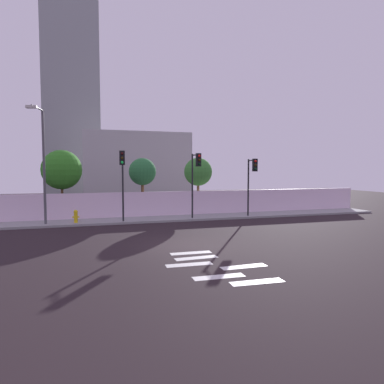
{
  "coord_description": "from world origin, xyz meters",
  "views": [
    {
      "loc": [
        -4.4,
        -15.4,
        3.63
      ],
      "look_at": [
        2.24,
        6.5,
        2.09
      ],
      "focal_mm": 31.67,
      "sensor_mm": 36.0,
      "label": 1
    }
  ],
  "objects_px": {
    "traffic_light_center": "(122,170)",
    "traffic_light_right": "(196,171)",
    "street_lamp_curbside": "(42,157)",
    "roadside_tree_leftmost": "(62,170)",
    "roadside_tree_midleft": "(142,172)",
    "fire_hydrant": "(76,216)",
    "roadside_tree_midright": "(198,172)",
    "traffic_light_left": "(252,174)"
  },
  "relations": [
    {
      "from": "roadside_tree_midleft",
      "to": "roadside_tree_midright",
      "type": "bearing_deg",
      "value": 0.0
    },
    {
      "from": "street_lamp_curbside",
      "to": "fire_hydrant",
      "type": "relative_size",
      "value": 8.52
    },
    {
      "from": "traffic_light_center",
      "to": "street_lamp_curbside",
      "type": "bearing_deg",
      "value": 171.78
    },
    {
      "from": "street_lamp_curbside",
      "to": "roadside_tree_leftmost",
      "type": "relative_size",
      "value": 1.43
    },
    {
      "from": "traffic_light_right",
      "to": "roadside_tree_leftmost",
      "type": "height_order",
      "value": "roadside_tree_leftmost"
    },
    {
      "from": "traffic_light_right",
      "to": "traffic_light_left",
      "type": "bearing_deg",
      "value": -3.11
    },
    {
      "from": "fire_hydrant",
      "to": "traffic_light_right",
      "type": "bearing_deg",
      "value": -4.97
    },
    {
      "from": "roadside_tree_leftmost",
      "to": "roadside_tree_midleft",
      "type": "bearing_deg",
      "value": 0.0
    },
    {
      "from": "traffic_light_center",
      "to": "street_lamp_curbside",
      "type": "distance_m",
      "value": 4.95
    },
    {
      "from": "traffic_light_right",
      "to": "roadside_tree_leftmost",
      "type": "relative_size",
      "value": 0.91
    },
    {
      "from": "traffic_light_left",
      "to": "street_lamp_curbside",
      "type": "xyz_separation_m",
      "value": [
        -14.05,
        0.71,
        1.12
      ]
    },
    {
      "from": "traffic_light_right",
      "to": "roadside_tree_midleft",
      "type": "xyz_separation_m",
      "value": [
        -3.13,
        3.79,
        -0.07
      ]
    },
    {
      "from": "traffic_light_left",
      "to": "street_lamp_curbside",
      "type": "bearing_deg",
      "value": 177.11
    },
    {
      "from": "roadside_tree_leftmost",
      "to": "roadside_tree_midright",
      "type": "bearing_deg",
      "value": 0.0
    },
    {
      "from": "traffic_light_center",
      "to": "roadside_tree_midright",
      "type": "relative_size",
      "value": 1.02
    },
    {
      "from": "traffic_light_right",
      "to": "street_lamp_curbside",
      "type": "distance_m",
      "value": 9.9
    },
    {
      "from": "traffic_light_center",
      "to": "roadside_tree_midright",
      "type": "xyz_separation_m",
      "value": [
        6.43,
        4.0,
        -0.15
      ]
    },
    {
      "from": "fire_hydrant",
      "to": "roadside_tree_midright",
      "type": "bearing_deg",
      "value": 18.27
    },
    {
      "from": "roadside_tree_midleft",
      "to": "traffic_light_center",
      "type": "bearing_deg",
      "value": -115.27
    },
    {
      "from": "street_lamp_curbside",
      "to": "roadside_tree_midright",
      "type": "distance_m",
      "value": 11.77
    },
    {
      "from": "traffic_light_center",
      "to": "traffic_light_right",
      "type": "distance_m",
      "value": 5.03
    },
    {
      "from": "traffic_light_center",
      "to": "fire_hydrant",
      "type": "height_order",
      "value": "traffic_light_center"
    },
    {
      "from": "traffic_light_left",
      "to": "roadside_tree_midleft",
      "type": "relative_size",
      "value": 0.94
    },
    {
      "from": "traffic_light_left",
      "to": "street_lamp_curbside",
      "type": "distance_m",
      "value": 14.12
    },
    {
      "from": "roadside_tree_leftmost",
      "to": "roadside_tree_midright",
      "type": "relative_size",
      "value": 1.1
    },
    {
      "from": "street_lamp_curbside",
      "to": "roadside_tree_midleft",
      "type": "xyz_separation_m",
      "value": [
        6.72,
        3.31,
        -0.97
      ]
    },
    {
      "from": "street_lamp_curbside",
      "to": "roadside_tree_midleft",
      "type": "height_order",
      "value": "street_lamp_curbside"
    },
    {
      "from": "roadside_tree_leftmost",
      "to": "traffic_light_center",
      "type": "bearing_deg",
      "value": -45.26
    },
    {
      "from": "roadside_tree_midleft",
      "to": "roadside_tree_midright",
      "type": "height_order",
      "value": "roadside_tree_midright"
    },
    {
      "from": "traffic_light_center",
      "to": "traffic_light_left",
      "type": "bearing_deg",
      "value": -0.08
    },
    {
      "from": "fire_hydrant",
      "to": "roadside_tree_leftmost",
      "type": "relative_size",
      "value": 0.17
    },
    {
      "from": "traffic_light_center",
      "to": "roadside_tree_midleft",
      "type": "bearing_deg",
      "value": 64.73
    },
    {
      "from": "fire_hydrant",
      "to": "roadside_tree_midleft",
      "type": "xyz_separation_m",
      "value": [
        4.84,
        3.09,
        2.81
      ]
    },
    {
      "from": "traffic_light_left",
      "to": "roadside_tree_midleft",
      "type": "xyz_separation_m",
      "value": [
        -7.34,
        4.02,
        0.15
      ]
    },
    {
      "from": "street_lamp_curbside",
      "to": "roadside_tree_midright",
      "type": "relative_size",
      "value": 1.58
    },
    {
      "from": "traffic_light_left",
      "to": "roadside_tree_midright",
      "type": "xyz_separation_m",
      "value": [
        -2.8,
        4.02,
        0.14
      ]
    },
    {
      "from": "traffic_light_left",
      "to": "roadside_tree_midleft",
      "type": "bearing_deg",
      "value": 151.31
    },
    {
      "from": "traffic_light_left",
      "to": "roadside_tree_midright",
      "type": "bearing_deg",
      "value": 124.92
    },
    {
      "from": "street_lamp_curbside",
      "to": "fire_hydrant",
      "type": "xyz_separation_m",
      "value": [
        1.88,
        0.21,
        -3.77
      ]
    },
    {
      "from": "traffic_light_right",
      "to": "roadside_tree_midright",
      "type": "bearing_deg",
      "value": 69.7
    },
    {
      "from": "roadside_tree_midright",
      "to": "roadside_tree_leftmost",
      "type": "bearing_deg",
      "value": -180.0
    },
    {
      "from": "roadside_tree_leftmost",
      "to": "roadside_tree_midright",
      "type": "xyz_separation_m",
      "value": [
        10.39,
        0.0,
        -0.18
      ]
    }
  ]
}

